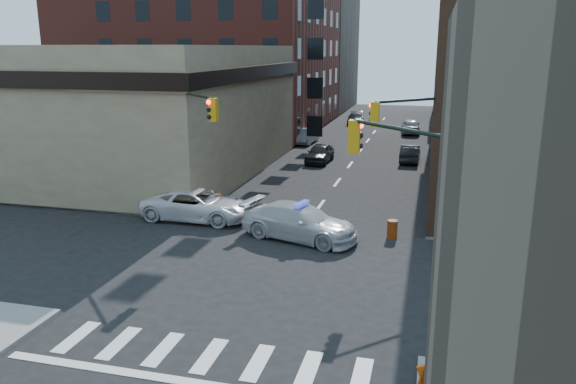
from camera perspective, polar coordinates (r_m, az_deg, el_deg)
The scene contains 26 objects.
ground at distance 23.25m, azimuth -1.58°, elevation -7.97°, with size 140.00×140.00×0.00m, color black.
sidewalk_nw at distance 61.37m, azimuth -13.99°, elevation 5.82°, with size 34.00×54.50×0.15m, color gray.
bank_building at distance 43.88m, azimuth -17.41°, elevation 8.12°, with size 22.00×22.00×9.00m, color #998864.
apartment_block at distance 65.46m, azimuth -7.90°, elevation 17.10°, with size 25.00×25.00×24.00m, color maroon.
commercial_row_ne at distance 43.75m, azimuth 24.11°, elevation 10.80°, with size 14.00×34.00×14.00m, color #533221.
filler_nw at distance 85.51m, azimuth -0.49°, elevation 13.91°, with size 20.00×18.00×16.00m, color brown.
filler_ne at distance 79.10m, azimuth 20.67°, elevation 11.51°, with size 16.00×16.00×12.00m, color maroon.
signal_pole_se at distance 15.71m, azimuth 14.15°, elevation -1.73°, with size 5.40×5.27×8.00m.
signal_pole_nw at distance 28.89m, azimuth -9.96°, elevation 5.23°, with size 3.58×3.67×8.00m.
signal_pole_ne at distance 26.38m, azimuth 13.96°, elevation 4.15°, with size 3.67×3.58×8.00m.
tree_ne_near at distance 46.97m, azimuth 16.33°, elevation 7.33°, with size 3.00×3.00×4.85m.
tree_ne_far at distance 54.93m, azimuth 16.12°, elevation 8.31°, with size 3.00×3.00×4.85m.
police_car at distance 26.70m, azimuth 1.18°, elevation -3.05°, with size 2.33×5.74×1.67m, color #B9B9BD.
pickup at distance 30.04m, azimuth -9.22°, elevation -1.29°, with size 2.67×5.79×1.61m, color silver.
parked_car_wnear at distance 44.62m, azimuth 3.24°, elevation 3.95°, with size 1.73×4.29×1.46m, color black.
parked_car_wfar at distance 53.51m, azimuth 1.88°, elevation 5.69°, with size 1.47×4.21×1.39m, color gray.
parked_car_wdeep at distance 67.68m, azimuth 6.87°, elevation 7.42°, with size 1.85×4.55×1.32m, color black.
parked_car_enear at distance 45.81m, azimuth 12.31°, elevation 3.86°, with size 1.45×4.16×1.37m, color black.
parked_car_efar at distance 61.00m, azimuth 12.36°, elevation 6.56°, with size 1.89×4.70×1.60m, color #96989E.
pedestrian_a at distance 32.32m, azimuth -9.20°, elevation 0.34°, with size 0.68×0.45×1.86m, color black.
pedestrian_b at distance 34.63m, azimuth -14.95°, elevation 0.84°, with size 0.82×0.64×1.69m, color black.
pedestrian_c at distance 36.44m, azimuth -17.36°, elevation 1.40°, with size 1.04×0.43×1.78m, color #1F222F.
barrel_road at distance 27.34m, azimuth 10.54°, elevation -3.74°, with size 0.49×0.49×0.88m, color #E05F0A.
barrel_bank at distance 31.14m, azimuth -6.94°, elevation -1.20°, with size 0.57×0.57×1.03m, color red.
barricade_nw_a at distance 30.86m, azimuth -12.78°, elevation -1.33°, with size 1.35×0.68×1.01m, color orange, non-canonical shape.
barricade_nw_b at distance 33.20m, azimuth -15.69°, elevation -0.55°, with size 1.12×0.56×0.84m, color #E1560A, non-canonical shape.
Camera 1 is at (5.96, -20.64, 8.89)m, focal length 35.00 mm.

